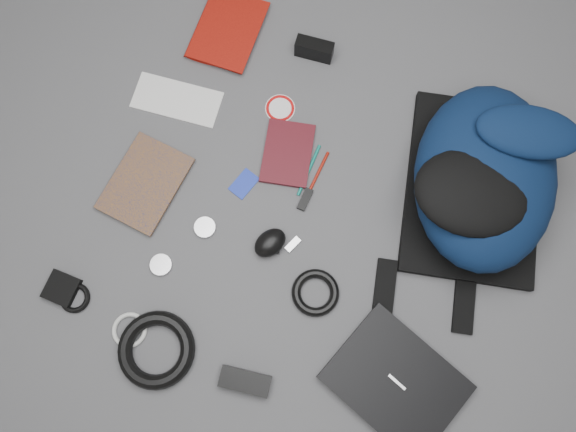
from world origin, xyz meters
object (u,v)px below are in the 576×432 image
at_px(dvd_case, 288,153).
at_px(mouse, 270,243).
at_px(backpack, 485,177).
at_px(compact_camera, 314,49).
at_px(pouch, 62,288).
at_px(comic_book, 117,169).
at_px(textbook_red, 199,21).
at_px(power_brick, 245,381).
at_px(laptop, 396,382).

distance_m(dvd_case, mouse, 0.26).
height_order(backpack, compact_camera, backpack).
distance_m(dvd_case, pouch, 0.69).
xyz_separation_m(backpack, comic_book, (-0.88, -0.38, -0.10)).
bearing_deg(compact_camera, textbook_red, 179.10).
xyz_separation_m(dvd_case, pouch, (-0.36, -0.59, 0.00)).
bearing_deg(textbook_red, mouse, -53.01).
bearing_deg(mouse, power_brick, -49.64).
relative_size(textbook_red, power_brick, 1.91).
distance_m(backpack, mouse, 0.57).
height_order(textbook_red, mouse, mouse).
bearing_deg(backpack, dvd_case, 177.32).
bearing_deg(laptop, compact_camera, 143.31).
relative_size(textbook_red, mouse, 2.62).
bearing_deg(compact_camera, pouch, -118.61).
bearing_deg(compact_camera, power_brick, -85.54).
relative_size(backpack, pouch, 7.00).
xyz_separation_m(textbook_red, dvd_case, (0.41, -0.25, -0.01)).
xyz_separation_m(power_brick, pouch, (-0.53, -0.01, -0.01)).
relative_size(backpack, compact_camera, 5.12).
xyz_separation_m(laptop, compact_camera, (-0.57, 0.72, 0.01)).
bearing_deg(pouch, textbook_red, 93.53).
relative_size(dvd_case, compact_camera, 1.70).
xyz_separation_m(textbook_red, pouch, (0.05, -0.84, -0.00)).
height_order(backpack, comic_book, backpack).
bearing_deg(comic_book, dvd_case, 32.85).
bearing_deg(dvd_case, textbook_red, 131.52).
bearing_deg(power_brick, backpack, 52.93).
height_order(comic_book, compact_camera, compact_camera).
xyz_separation_m(backpack, mouse, (-0.42, -0.38, -0.09)).
bearing_deg(textbook_red, comic_book, -95.48).
relative_size(laptop, textbook_red, 1.30).
xyz_separation_m(comic_book, dvd_case, (0.39, 0.25, -0.00)).
relative_size(comic_book, mouse, 2.65).
xyz_separation_m(dvd_case, mouse, (0.07, -0.25, 0.02)).
distance_m(backpack, power_brick, 0.79).
relative_size(power_brick, pouch, 1.60).
bearing_deg(laptop, mouse, 173.29).
relative_size(dvd_case, mouse, 2.01).
bearing_deg(comic_book, textbook_red, 92.48).
distance_m(backpack, compact_camera, 0.59).
height_order(textbook_red, compact_camera, compact_camera).
bearing_deg(textbook_red, power_brick, -62.28).
distance_m(mouse, pouch, 0.55).
relative_size(laptop, power_brick, 2.47).
bearing_deg(dvd_case, comic_book, -165.26).
height_order(textbook_red, comic_book, textbook_red).
bearing_deg(mouse, textbook_red, 158.01).
distance_m(textbook_red, power_brick, 1.01).
bearing_deg(mouse, laptop, 2.11).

